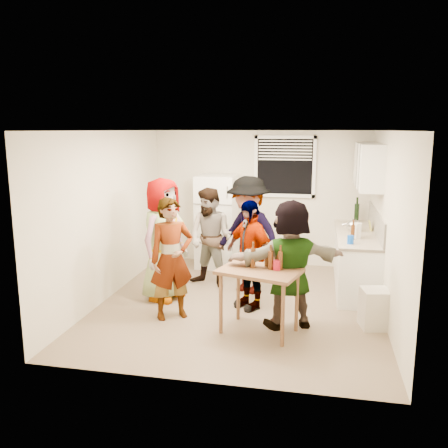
% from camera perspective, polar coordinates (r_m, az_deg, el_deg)
% --- Properties ---
extents(room, '(4.00, 4.50, 2.50)m').
position_cam_1_polar(room, '(7.06, 1.87, -9.57)').
color(room, beige).
rests_on(room, ground).
extents(window, '(1.12, 0.10, 1.06)m').
position_cam_1_polar(window, '(8.77, 7.32, 6.86)').
color(window, white).
rests_on(window, room).
extents(refrigerator, '(0.70, 0.70, 1.70)m').
position_cam_1_polar(refrigerator, '(8.75, -0.87, 0.33)').
color(refrigerator, white).
rests_on(refrigerator, ground).
extents(counter_lower, '(0.60, 2.20, 0.86)m').
position_cam_1_polar(counter_lower, '(7.96, 15.51, -4.30)').
color(counter_lower, white).
rests_on(counter_lower, ground).
extents(countertop, '(0.64, 2.22, 0.04)m').
position_cam_1_polar(countertop, '(7.85, 15.68, -1.14)').
color(countertop, beige).
rests_on(countertop, counter_lower).
extents(backsplash, '(0.03, 2.20, 0.36)m').
position_cam_1_polar(backsplash, '(7.84, 17.83, 0.21)').
color(backsplash, beige).
rests_on(backsplash, countertop).
extents(upper_cabinets, '(0.34, 1.60, 0.70)m').
position_cam_1_polar(upper_cabinets, '(7.91, 16.94, 6.72)').
color(upper_cabinets, white).
rests_on(upper_cabinets, room).
extents(kettle, '(0.31, 0.28, 0.21)m').
position_cam_1_polar(kettle, '(7.94, 15.28, -0.83)').
color(kettle, silver).
rests_on(kettle, countertop).
extents(paper_towel, '(0.11, 0.11, 0.23)m').
position_cam_1_polar(paper_towel, '(7.45, 15.75, -1.64)').
color(paper_towel, white).
rests_on(paper_towel, countertop).
extents(wine_bottle, '(0.08, 0.08, 0.33)m').
position_cam_1_polar(wine_bottle, '(8.74, 15.61, 0.24)').
color(wine_bottle, black).
rests_on(wine_bottle, countertop).
extents(beer_bottle_counter, '(0.06, 0.06, 0.22)m').
position_cam_1_polar(beer_bottle_counter, '(7.33, 15.19, -1.82)').
color(beer_bottle_counter, '#47230C').
rests_on(beer_bottle_counter, countertop).
extents(blue_cup, '(0.09, 0.09, 0.12)m').
position_cam_1_polar(blue_cup, '(7.05, 14.94, -2.32)').
color(blue_cup, blue).
rests_on(blue_cup, countertop).
extents(picture_frame, '(0.02, 0.19, 0.16)m').
position_cam_1_polar(picture_frame, '(8.07, 17.17, -0.19)').
color(picture_frame, '#B8B447').
rests_on(picture_frame, countertop).
extents(trash_bin, '(0.41, 0.41, 0.51)m').
position_cam_1_polar(trash_bin, '(6.48, 17.71, -9.71)').
color(trash_bin, beige).
rests_on(trash_bin, ground).
extents(serving_table, '(1.11, 0.89, 0.82)m').
position_cam_1_polar(serving_table, '(6.17, 4.18, -12.80)').
color(serving_table, brown).
rests_on(serving_table, ground).
extents(beer_bottle_table, '(0.06, 0.06, 0.24)m').
position_cam_1_polar(beer_bottle_table, '(5.96, 3.50, -5.25)').
color(beer_bottle_table, '#47230C').
rests_on(beer_bottle_table, serving_table).
extents(red_cup, '(0.09, 0.09, 0.12)m').
position_cam_1_polar(red_cup, '(5.89, 6.35, -5.51)').
color(red_cup, '#B21327').
rests_on(red_cup, serving_table).
extents(guest_grey, '(2.02, 1.43, 0.58)m').
position_cam_1_polar(guest_grey, '(7.34, -7.15, -8.82)').
color(guest_grey, gray).
rests_on(guest_grey, ground).
extents(guest_stripe, '(1.44, 1.69, 0.39)m').
position_cam_1_polar(guest_stripe, '(6.64, -6.17, -11.03)').
color(guest_stripe, '#141933').
rests_on(guest_stripe, ground).
extents(guest_back_left, '(1.27, 1.78, 0.61)m').
position_cam_1_polar(guest_back_left, '(7.84, -1.57, -7.40)').
color(guest_back_left, brown).
rests_on(guest_back_left, ground).
extents(guest_back_right, '(1.90, 2.16, 0.68)m').
position_cam_1_polar(guest_back_right, '(7.59, 2.90, -8.06)').
color(guest_back_right, '#3F3F44').
rests_on(guest_back_right, ground).
extents(guest_black, '(1.70, 1.79, 0.38)m').
position_cam_1_polar(guest_black, '(6.95, 2.99, -9.94)').
color(guest_black, black).
rests_on(guest_black, ground).
extents(guest_orange, '(2.06, 2.12, 0.49)m').
position_cam_1_polar(guest_orange, '(6.38, 7.73, -12.01)').
color(guest_orange, '#DF7144').
rests_on(guest_orange, ground).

